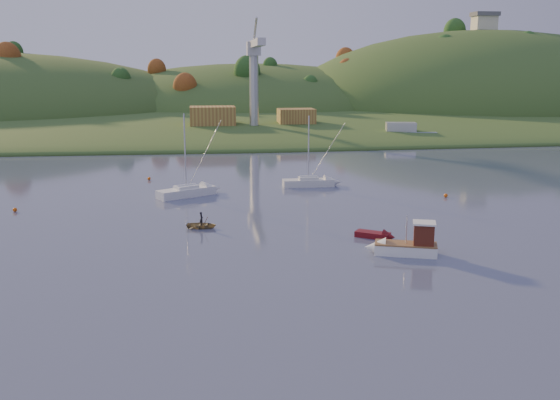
{
  "coord_description": "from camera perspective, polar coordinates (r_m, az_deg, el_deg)",
  "views": [
    {
      "loc": [
        -12.45,
        -31.62,
        16.73
      ],
      "look_at": [
        -3.57,
        33.19,
        2.71
      ],
      "focal_mm": 40.0,
      "sensor_mm": 36.0,
      "label": 1
    }
  ],
  "objects": [
    {
      "name": "buoy_1",
      "position": [
        79.68,
        -23.08,
        -0.83
      ],
      "size": [
        0.5,
        0.5,
        0.5
      ],
      "primitive_type": "sphere",
      "color": "#DF560B",
      "rests_on": "ground"
    },
    {
      "name": "red_tender",
      "position": [
        62.85,
        9.15,
        -3.23
      ],
      "size": [
        4.07,
        3.39,
        1.36
      ],
      "rotation": [
        0.0,
        0.0,
        -0.6
      ],
      "color": "#5A0C12",
      "rests_on": "ground"
    },
    {
      "name": "wharf",
      "position": [
        155.39,
        -1.32,
        6.36
      ],
      "size": [
        42.0,
        16.0,
        2.4
      ],
      "primitive_type": "cube",
      "color": "slate",
      "rests_on": "ground"
    },
    {
      "name": "ground",
      "position": [
        37.88,
        12.66,
        -14.43
      ],
      "size": [
        500.0,
        500.0,
        0.0
      ],
      "primitive_type": "plane",
      "color": "#3D4464",
      "rests_on": "ground"
    },
    {
      "name": "hill_center",
      "position": [
        243.24,
        -2.51,
        8.14
      ],
      "size": [
        140.0,
        120.0,
        36.0
      ],
      "primitive_type": "ellipsoid",
      "color": "#25481D",
      "rests_on": "ground"
    },
    {
      "name": "sailboat_far",
      "position": [
        89.05,
        2.6,
        1.69
      ],
      "size": [
        7.23,
        2.17,
        10.04
      ],
      "rotation": [
        0.0,
        0.0,
        -0.0
      ],
      "color": "silver",
      "rests_on": "ground"
    },
    {
      "name": "hillside_trees",
      "position": [
        217.63,
        -4.54,
        7.65
      ],
      "size": [
        280.0,
        50.0,
        32.0
      ],
      "primitive_type": null,
      "color": "#19481A",
      "rests_on": "ground"
    },
    {
      "name": "sailboat_near",
      "position": [
        82.91,
        -8.57,
        0.82
      ],
      "size": [
        7.94,
        5.96,
        10.85
      ],
      "rotation": [
        0.0,
        0.0,
        0.53
      ],
      "color": "white",
      "rests_on": "ground"
    },
    {
      "name": "far_shore",
      "position": [
        262.45,
        -5.12,
        8.39
      ],
      "size": [
        620.0,
        220.0,
        1.5
      ],
      "primitive_type": "cube",
      "color": "#25481D",
      "rests_on": "ground"
    },
    {
      "name": "dock_crane",
      "position": [
        150.71,
        -2.35,
        12.25
      ],
      "size": [
        3.2,
        28.0,
        20.3
      ],
      "color": "#B7B7BC",
      "rests_on": "wharf"
    },
    {
      "name": "buoy_0",
      "position": [
        84.25,
        14.92,
        0.4
      ],
      "size": [
        0.5,
        0.5,
        0.5
      ],
      "primitive_type": "sphere",
      "color": "#DF560B",
      "rests_on": "ground"
    },
    {
      "name": "work_vessel",
      "position": [
        148.26,
        10.97,
        5.96
      ],
      "size": [
        16.67,
        8.55,
        4.09
      ],
      "rotation": [
        0.0,
        0.0,
        -0.19
      ],
      "color": "slate",
      "rests_on": "ground"
    },
    {
      "name": "shed_west",
      "position": [
        155.15,
        -6.19,
        7.61
      ],
      "size": [
        11.0,
        8.0,
        4.8
      ],
      "primitive_type": "cube",
      "color": "brown",
      "rests_on": "wharf"
    },
    {
      "name": "shed_east",
      "position": [
        158.17,
        1.49,
        7.62
      ],
      "size": [
        9.0,
        7.0,
        4.0
      ],
      "primitive_type": "cube",
      "color": "brown",
      "rests_on": "wharf"
    },
    {
      "name": "hilltop_house",
      "position": [
        251.36,
        18.19,
        15.32
      ],
      "size": [
        9.0,
        7.0,
        6.45
      ],
      "color": "beige",
      "rests_on": "hill_right"
    },
    {
      "name": "canoe",
      "position": [
        66.48,
        -7.18,
        -2.29
      ],
      "size": [
        3.57,
        2.88,
        0.66
      ],
      "primitive_type": "imported",
      "rotation": [
        0.0,
        0.0,
        1.36
      ],
      "color": "#968252",
      "rests_on": "ground"
    },
    {
      "name": "paddler",
      "position": [
        66.38,
        -7.19,
        -1.94
      ],
      "size": [
        0.46,
        0.61,
        1.49
      ],
      "primitive_type": "imported",
      "rotation": [
        0.0,
        0.0,
        1.36
      ],
      "color": "black",
      "rests_on": "ground"
    },
    {
      "name": "fishing_boat",
      "position": [
        57.77,
        11.01,
        -4.02
      ],
      "size": [
        6.8,
        4.01,
        4.15
      ],
      "rotation": [
        0.0,
        0.0,
        2.81
      ],
      "color": "white",
      "rests_on": "ground"
    },
    {
      "name": "hill_right",
      "position": [
        251.36,
        17.69,
        7.71
      ],
      "size": [
        150.0,
        130.0,
        60.0
      ],
      "primitive_type": "ellipsoid",
      "color": "#25481D",
      "rests_on": "ground"
    },
    {
      "name": "shore_slope",
      "position": [
        197.73,
        -4.2,
        7.21
      ],
      "size": [
        640.0,
        150.0,
        7.0
      ],
      "primitive_type": "ellipsoid",
      "color": "#25481D",
      "rests_on": "ground"
    },
    {
      "name": "buoy_2",
      "position": [
        95.84,
        -11.88,
        1.93
      ],
      "size": [
        0.5,
        0.5,
        0.5
      ],
      "primitive_type": "sphere",
      "color": "#DF560B",
      "rests_on": "ground"
    }
  ]
}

